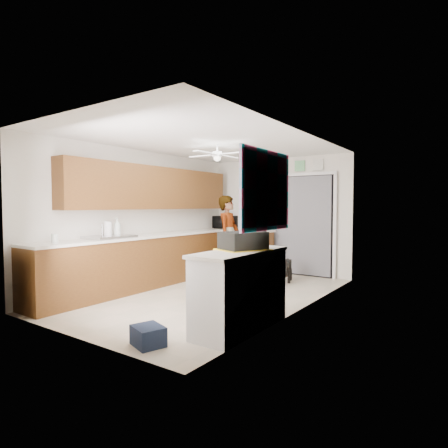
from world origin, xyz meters
The scene contains 39 objects.
floor centered at (0.00, 0.00, 0.00)m, with size 5.00×5.00×0.00m, color #B9AE95.
ceiling centered at (0.00, 0.00, 2.50)m, with size 5.00×5.00×0.00m, color white.
wall_back centered at (0.00, 2.50, 1.25)m, with size 3.20×3.20×0.00m, color white.
wall_front centered at (0.00, -2.50, 1.25)m, with size 3.20×3.20×0.00m, color white.
wall_left centered at (-1.60, 0.00, 1.25)m, with size 5.00×5.00×0.00m, color white.
wall_right centered at (1.60, 0.00, 1.25)m, with size 5.00×5.00×0.00m, color white.
left_base_cabinets centered at (-1.30, 0.00, 0.45)m, with size 0.60×4.80×0.90m, color brown.
left_countertop centered at (-1.29, 0.00, 0.92)m, with size 0.62×4.80×0.04m, color white.
upper_cabinets centered at (-1.44, 0.20, 1.80)m, with size 0.32×4.00×0.80m, color brown.
sink_basin centered at (-1.29, -1.00, 0.95)m, with size 0.50×0.76×0.06m, color silver.
faucet centered at (-1.48, -1.00, 1.05)m, with size 0.03×0.03×0.22m, color silver.
peninsula_base centered at (-0.50, 2.00, 0.45)m, with size 1.00×0.60×0.90m, color brown.
peninsula_top centered at (-0.50, 2.00, 0.92)m, with size 1.04×0.64×0.04m, color white.
back_opening_recess centered at (0.25, 2.47, 1.05)m, with size 2.00×0.06×2.10m, color black.
curtain_panel centered at (0.25, 2.43, 1.05)m, with size 1.90×0.03×2.05m, color gray.
door_trim_left centered at (-0.77, 2.44, 1.05)m, with size 0.06×0.04×2.10m, color white.
door_trim_right centered at (1.27, 2.44, 1.05)m, with size 0.06×0.04×2.10m, color white.
door_trim_head centered at (0.25, 2.44, 2.12)m, with size 2.10×0.04×0.06m, color white.
header_frame_0 centered at (-0.60, 2.47, 2.30)m, with size 0.22×0.02×0.22m, color #DAD248.
header_frame_2 centered at (0.10, 2.47, 2.30)m, with size 0.22×0.02×0.22m, color #B74463.
header_frame_3 centered at (0.50, 2.47, 2.30)m, with size 0.22×0.02×0.22m, color #6BBB7A.
header_frame_4 centered at (0.90, 2.47, 2.30)m, with size 0.22×0.02×0.22m, color beige.
route66_sign centered at (-0.95, 2.47, 2.30)m, with size 0.22×0.02×0.26m, color silver.
right_counter_base centered at (1.35, -1.20, 0.45)m, with size 0.50×1.40×0.90m, color white.
right_counter_top centered at (1.34, -1.20, 0.92)m, with size 0.54×1.44×0.04m, color white.
abstract_painting centered at (1.58, -1.00, 1.65)m, with size 0.03×1.15×0.95m, color #ED5796.
ceiling_fan centered at (0.00, 0.20, 2.32)m, with size 1.14×1.14×0.24m, color white.
microwave centered at (-1.25, 2.25, 1.08)m, with size 0.52×0.35×0.29m, color black.
soap_bottle centered at (-1.39, -0.77, 1.10)m, with size 0.12×0.12×0.32m, color silver.
jar_b centered at (-1.27, -1.97, 1.01)m, with size 0.09×0.09×0.13m, color silver.
paper_towel_roll centered at (-1.36, -0.98, 1.07)m, with size 0.12×0.12×0.27m, color white.
suitcase centered at (1.32, -1.10, 1.05)m, with size 0.38×0.50×0.22m, color black.
suitcase_rim centered at (1.32, -1.10, 0.94)m, with size 0.44×0.58×0.02m, color yellow.
suitcase_lid centered at (1.32, -0.81, 1.30)m, with size 0.42×0.03×0.50m, color black.
cardboard_box centered at (1.00, -1.12, 0.12)m, with size 0.39×0.29×0.24m, color #9E5431.
navy_crate centered at (0.83, -2.20, 0.10)m, with size 0.34×0.28×0.21m, color #141D33.
cabinet_door_panel centered at (0.05, -0.37, 0.30)m, with size 0.40×0.03×0.60m, color brown.
man centered at (-0.43, 1.17, 0.83)m, with size 0.61×0.40×1.67m, color white.
dog centered at (0.59, 1.66, 0.23)m, with size 0.25×0.58×0.46m, color black.
Camera 1 is at (3.69, -4.92, 1.47)m, focal length 30.00 mm.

